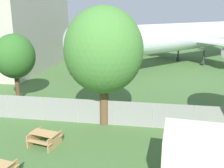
% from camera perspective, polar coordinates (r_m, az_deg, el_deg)
% --- Properties ---
extents(perimeter_fence, '(56.07, 0.07, 1.71)m').
position_cam_1_polar(perimeter_fence, '(17.42, 0.51, -6.35)').
color(perimeter_fence, gray).
rests_on(perimeter_fence, ground).
extents(airplane, '(28.16, 29.27, 11.37)m').
position_cam_1_polar(airplane, '(39.12, 16.08, 9.90)').
color(airplane, white).
rests_on(airplane, ground).
extents(portable_cabin, '(4.24, 2.81, 2.65)m').
position_cam_1_polar(portable_cabin, '(11.96, 21.03, -15.86)').
color(portable_cabin, beige).
rests_on(portable_cabin, ground).
extents(picnic_bench_open_grass, '(1.81, 1.69, 0.76)m').
position_cam_1_polar(picnic_bench_open_grass, '(15.59, -14.47, -11.19)').
color(picnic_bench_open_grass, tan).
rests_on(picnic_bench_open_grass, ground).
extents(tree_near_hangar, '(5.00, 5.00, 7.74)m').
position_cam_1_polar(tree_near_hangar, '(16.57, -1.83, 7.26)').
color(tree_near_hangar, brown).
rests_on(tree_near_hangar, ground).
extents(tree_left_of_cabin, '(3.36, 3.36, 5.62)m').
position_cam_1_polar(tree_left_of_cabin, '(23.20, -20.43, 5.63)').
color(tree_left_of_cabin, '#4C3823').
rests_on(tree_left_of_cabin, ground).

